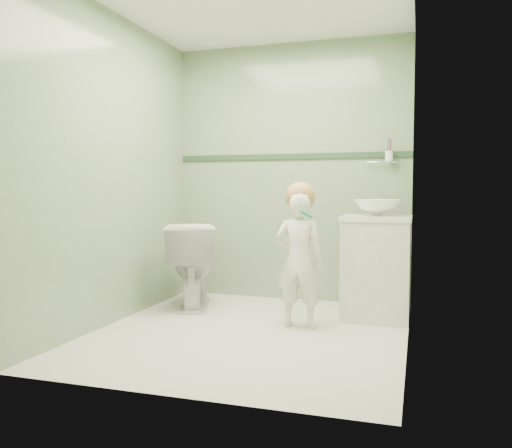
% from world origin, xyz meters
% --- Properties ---
extents(ground, '(2.50, 2.50, 0.00)m').
position_xyz_m(ground, '(0.00, 0.00, 0.00)').
color(ground, beige).
rests_on(ground, ground).
extents(room_shell, '(2.50, 2.54, 2.40)m').
position_xyz_m(room_shell, '(0.00, 0.00, 1.20)').
color(room_shell, gray).
rests_on(room_shell, ground).
extents(trim_stripe, '(2.20, 0.02, 0.05)m').
position_xyz_m(trim_stripe, '(0.00, 1.24, 1.35)').
color(trim_stripe, '#274328').
rests_on(trim_stripe, room_shell).
extents(vanity, '(0.52, 0.50, 0.80)m').
position_xyz_m(vanity, '(0.84, 0.70, 0.40)').
color(vanity, beige).
rests_on(vanity, ground).
extents(counter, '(0.54, 0.52, 0.04)m').
position_xyz_m(counter, '(0.84, 0.70, 0.81)').
color(counter, white).
rests_on(counter, vanity).
extents(basin, '(0.37, 0.37, 0.13)m').
position_xyz_m(basin, '(0.84, 0.70, 0.89)').
color(basin, white).
rests_on(basin, counter).
extents(faucet, '(0.03, 0.13, 0.18)m').
position_xyz_m(faucet, '(0.84, 0.89, 0.97)').
color(faucet, silver).
rests_on(faucet, counter).
extents(cup_holder, '(0.26, 0.07, 0.21)m').
position_xyz_m(cup_holder, '(0.89, 1.18, 1.33)').
color(cup_holder, silver).
rests_on(cup_holder, room_shell).
extents(toilet, '(0.64, 0.84, 0.75)m').
position_xyz_m(toilet, '(-0.74, 0.65, 0.38)').
color(toilet, white).
rests_on(toilet, ground).
extents(toddler, '(0.37, 0.25, 1.02)m').
position_xyz_m(toddler, '(0.31, 0.26, 0.51)').
color(toddler, '#ECE5CD').
rests_on(toddler, ground).
extents(hair_cap, '(0.23, 0.23, 0.23)m').
position_xyz_m(hair_cap, '(0.31, 0.28, 0.98)').
color(hair_cap, '#B37D47').
rests_on(hair_cap, toddler).
extents(teal_toothbrush, '(0.11, 0.13, 0.08)m').
position_xyz_m(teal_toothbrush, '(0.38, 0.13, 0.86)').
color(teal_toothbrush, '#029961').
rests_on(teal_toothbrush, toddler).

